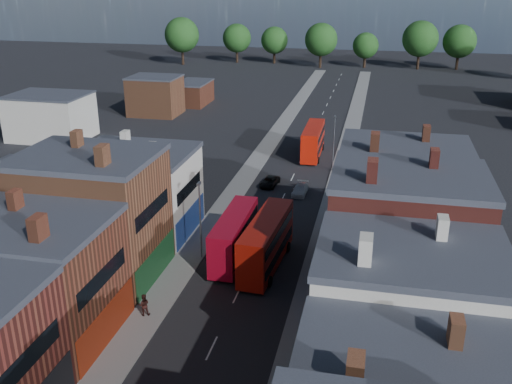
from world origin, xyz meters
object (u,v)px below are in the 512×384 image
at_px(car_2, 270,182).
at_px(car_3, 300,190).
at_px(bus_2, 313,140).
at_px(bus_1, 266,242).
at_px(bus_0, 234,236).
at_px(ped_1, 144,305).

height_order(car_2, car_3, car_3).
height_order(bus_2, car_3, bus_2).
relative_size(bus_1, car_3, 2.71).
height_order(bus_0, bus_2, bus_2).
bearing_deg(car_3, car_2, 156.19).
height_order(car_3, ped_1, ped_1).
distance_m(bus_2, car_2, 15.17).
distance_m(bus_0, car_3, 19.54).
height_order(bus_0, car_2, bus_0).
distance_m(bus_0, bus_2, 35.85).
relative_size(bus_2, car_3, 2.56).
relative_size(bus_2, ped_1, 5.68).
xyz_separation_m(bus_2, ped_1, (-8.24, -47.36, -1.47)).
distance_m(car_2, ped_1, 33.14).
bearing_deg(bus_1, bus_0, 167.81).
bearing_deg(car_2, ped_1, -90.76).
relative_size(bus_1, bus_2, 1.06).
relative_size(bus_1, ped_1, 6.02).
xyz_separation_m(car_3, ped_1, (-8.68, -30.73, 0.46)).
relative_size(bus_0, bus_1, 0.92).
xyz_separation_m(bus_0, car_2, (-0.54, 21.18, -1.92)).
bearing_deg(bus_0, car_2, 91.63).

